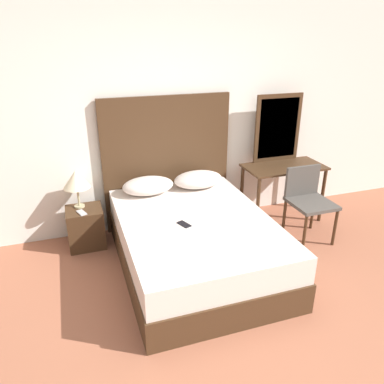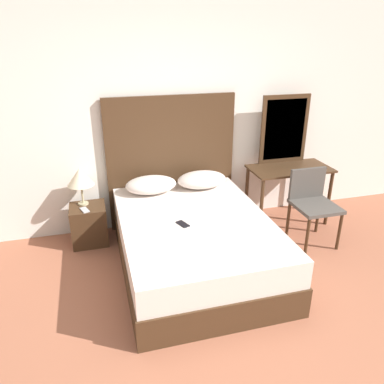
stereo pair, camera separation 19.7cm
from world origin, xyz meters
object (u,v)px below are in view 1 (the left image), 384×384
object	(u,v)px
vanity_desk	(283,175)
chair	(308,198)
phone_on_bed	(184,224)
bed	(195,243)
table_lamp	(76,180)
nightstand	(86,227)
phone_on_nightstand	(82,213)

from	to	relation	value
vanity_desk	chair	world-z (taller)	chair
phone_on_bed	vanity_desk	distance (m)	1.76
bed	table_lamp	world-z (taller)	table_lamp
nightstand	chair	xyz separation A→B (m)	(2.52, -0.63, 0.28)
bed	vanity_desk	distance (m)	1.63
table_lamp	vanity_desk	bearing A→B (deg)	-4.59
table_lamp	phone_on_nightstand	xyz separation A→B (m)	(0.01, -0.17, -0.33)
nightstand	vanity_desk	world-z (taller)	vanity_desk
nightstand	vanity_desk	distance (m)	2.52
chair	nightstand	bearing A→B (deg)	166.00
bed	vanity_desk	bearing A→B (deg)	25.62
table_lamp	vanity_desk	xyz separation A→B (m)	(2.53, -0.20, -0.18)
phone_on_bed	nightstand	size ratio (longest dim) A/B	0.36
vanity_desk	bed	bearing A→B (deg)	-154.38
table_lamp	phone_on_bed	bearing A→B (deg)	-46.06
table_lamp	chair	distance (m)	2.67
bed	chair	world-z (taller)	chair
vanity_desk	phone_on_bed	bearing A→B (deg)	-153.82
phone_on_bed	table_lamp	size ratio (longest dim) A/B	0.38
phone_on_bed	table_lamp	xyz separation A→B (m)	(-0.94, 0.98, 0.22)
bed	nightstand	size ratio (longest dim) A/B	4.42
phone_on_bed	chair	world-z (taller)	chair
phone_on_bed	vanity_desk	size ratio (longest dim) A/B	0.16
nightstand	bed	bearing A→B (deg)	-37.74
bed	table_lamp	bearing A→B (deg)	140.79
phone_on_bed	chair	size ratio (longest dim) A/B	0.19
bed	phone_on_bed	xyz separation A→B (m)	(-0.15, -0.09, 0.29)
phone_on_nightstand	bed	bearing A→B (deg)	-33.70
phone_on_bed	phone_on_nightstand	distance (m)	1.24
bed	vanity_desk	xyz separation A→B (m)	(1.43, 0.69, 0.34)
phone_on_bed	table_lamp	distance (m)	1.38
bed	phone_on_nightstand	distance (m)	1.31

